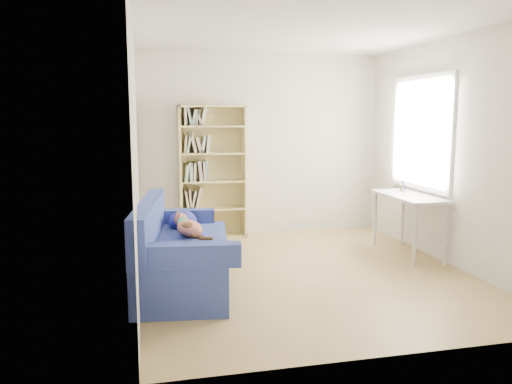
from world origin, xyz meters
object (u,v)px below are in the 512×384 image
desk (409,202)px  bookshelf (213,178)px  sofa (180,254)px  pen_cup (403,187)px

desk → bookshelf: bearing=147.0°
bookshelf → sofa: bearing=-107.2°
sofa → pen_cup: (2.92, 0.87, 0.48)m
sofa → desk: bearing=18.3°
pen_cup → desk: bearing=-105.2°
sofa → pen_cup: size_ratio=12.75×
bookshelf → desk: (2.22, -1.44, -0.19)m
sofa → bookshelf: 2.14m
bookshelf → pen_cup: (2.31, -1.12, -0.05)m
desk → pen_cup: pen_cup is taller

